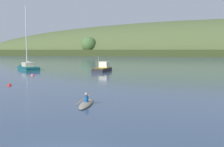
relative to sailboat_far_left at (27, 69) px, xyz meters
name	(u,v)px	position (x,y,z in m)	size (l,w,h in m)	color
sailboat_far_left	(27,69)	(0.00, 0.00, 0.00)	(8.07, 8.06, 14.29)	#0F564C
fishing_boat_moored	(103,69)	(16.52, -0.39, 0.22)	(2.49, 6.05, 3.60)	#232328
canoe_with_paddler	(86,103)	(24.48, -32.04, -0.08)	(1.65, 3.98, 1.02)	gray
mooring_buoy_midchannel	(33,76)	(8.26, -11.93, -0.18)	(0.55, 0.55, 0.63)	#E06675
mooring_buoy_off_fishing_boat	(9,86)	(12.27, -23.73, -0.18)	(0.46, 0.46, 0.54)	red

